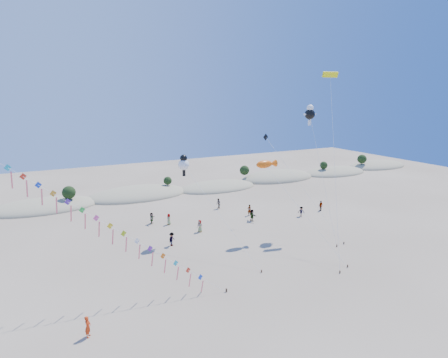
{
  "coord_description": "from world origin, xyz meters",
  "views": [
    {
      "loc": [
        -16.27,
        -22.55,
        18.39
      ],
      "look_at": [
        2.31,
        14.0,
        9.22
      ],
      "focal_mm": 30.0,
      "sensor_mm": 36.0,
      "label": 1
    }
  ],
  "objects_px": {
    "kite_train": "(55,196)",
    "parafoil_kite": "(330,78)",
    "flyer_foreground": "(88,327)",
    "fish_kite": "(267,164)"
  },
  "relations": [
    {
      "from": "kite_train",
      "to": "parafoil_kite",
      "type": "xyz_separation_m",
      "value": [
        35.65,
        6.23,
        10.7
      ]
    },
    {
      "from": "flyer_foreground",
      "to": "kite_train",
      "type": "bearing_deg",
      "value": 35.52
    },
    {
      "from": "fish_kite",
      "to": "flyer_foreground",
      "type": "distance_m",
      "value": 28.46
    },
    {
      "from": "parafoil_kite",
      "to": "flyer_foreground",
      "type": "distance_m",
      "value": 41.73
    },
    {
      "from": "fish_kite",
      "to": "parafoil_kite",
      "type": "height_order",
      "value": "parafoil_kite"
    },
    {
      "from": "flyer_foreground",
      "to": "fish_kite",
      "type": "bearing_deg",
      "value": -38.25
    },
    {
      "from": "kite_train",
      "to": "fish_kite",
      "type": "bearing_deg",
      "value": 12.85
    },
    {
      "from": "kite_train",
      "to": "flyer_foreground",
      "type": "height_order",
      "value": "kite_train"
    },
    {
      "from": "fish_kite",
      "to": "flyer_foreground",
      "type": "xyz_separation_m",
      "value": [
        -24.19,
        -12.11,
        -8.83
      ]
    },
    {
      "from": "fish_kite",
      "to": "parafoil_kite",
      "type": "relative_size",
      "value": 0.6
    }
  ]
}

